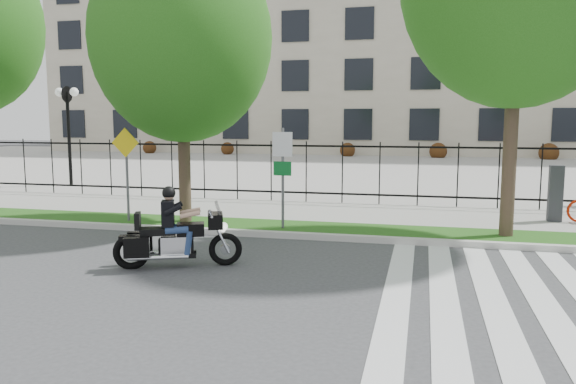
# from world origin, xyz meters

# --- Properties ---
(ground) EXTENTS (120.00, 120.00, 0.00)m
(ground) POSITION_xyz_m (0.00, 0.00, 0.00)
(ground) COLOR #3A3A3D
(ground) RESTS_ON ground
(curb) EXTENTS (60.00, 0.20, 0.15)m
(curb) POSITION_xyz_m (0.00, 4.10, 0.07)
(curb) COLOR #BAB8AF
(curb) RESTS_ON ground
(grass_verge) EXTENTS (60.00, 1.50, 0.15)m
(grass_verge) POSITION_xyz_m (0.00, 4.95, 0.07)
(grass_verge) COLOR #204D13
(grass_verge) RESTS_ON ground
(sidewalk) EXTENTS (60.00, 3.50, 0.15)m
(sidewalk) POSITION_xyz_m (0.00, 7.45, 0.07)
(sidewalk) COLOR #9D9B93
(sidewalk) RESTS_ON ground
(plaza) EXTENTS (80.00, 34.00, 0.10)m
(plaza) POSITION_xyz_m (0.00, 25.00, 0.05)
(plaza) COLOR #9D9B93
(plaza) RESTS_ON ground
(crosswalk_stripes) EXTENTS (5.70, 8.00, 0.01)m
(crosswalk_stripes) POSITION_xyz_m (4.83, 0.00, 0.01)
(crosswalk_stripes) COLOR silver
(crosswalk_stripes) RESTS_ON ground
(iron_fence) EXTENTS (30.00, 0.06, 2.00)m
(iron_fence) POSITION_xyz_m (0.00, 9.20, 1.15)
(iron_fence) COLOR black
(iron_fence) RESTS_ON sidewalk
(office_building) EXTENTS (60.00, 21.90, 20.15)m
(office_building) POSITION_xyz_m (0.00, 44.92, 9.97)
(office_building) COLOR #AEA28C
(office_building) RESTS_ON ground
(lamp_post_left) EXTENTS (1.06, 0.70, 4.25)m
(lamp_post_left) POSITION_xyz_m (-12.00, 12.00, 3.21)
(lamp_post_left) COLOR black
(lamp_post_left) RESTS_ON ground
(street_tree_1) EXTENTS (4.69, 4.69, 7.50)m
(street_tree_1) POSITION_xyz_m (-3.62, 4.95, 4.94)
(street_tree_1) COLOR #3A271F
(street_tree_1) RESTS_ON grass_verge
(sign_pole_regulatory) EXTENTS (0.50, 0.09, 2.50)m
(sign_pole_regulatory) POSITION_xyz_m (-0.83, 4.58, 1.74)
(sign_pole_regulatory) COLOR #59595B
(sign_pole_regulatory) RESTS_ON grass_verge
(sign_pole_warning) EXTENTS (0.78, 0.09, 2.49)m
(sign_pole_warning) POSITION_xyz_m (-5.12, 4.58, 1.74)
(sign_pole_warning) COLOR #59595B
(sign_pole_warning) RESTS_ON grass_verge
(motorcycle_rider) EXTENTS (2.35, 1.27, 1.91)m
(motorcycle_rider) POSITION_xyz_m (-2.03, 0.99, 0.64)
(motorcycle_rider) COLOR black
(motorcycle_rider) RESTS_ON ground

